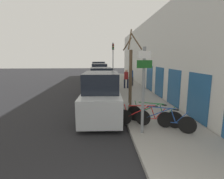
% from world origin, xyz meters
% --- Properties ---
extents(ground_plane, '(80.00, 80.00, 0.00)m').
position_xyz_m(ground_plane, '(0.00, 11.20, 0.00)').
color(ground_plane, black).
extents(sidewalk_curb, '(3.20, 32.00, 0.15)m').
position_xyz_m(sidewalk_curb, '(2.60, 14.00, 0.07)').
color(sidewalk_curb, gray).
rests_on(sidewalk_curb, ground).
extents(building_facade, '(0.23, 32.00, 6.50)m').
position_xyz_m(building_facade, '(4.35, 13.92, 3.22)').
color(building_facade, silver).
rests_on(building_facade, ground).
extents(signpost, '(0.55, 0.13, 3.22)m').
position_xyz_m(signpost, '(1.43, 4.25, 1.90)').
color(signpost, gray).
rests_on(signpost, sidewalk_curb).
extents(bicycle_0, '(2.06, 1.31, 0.92)m').
position_xyz_m(bicycle_0, '(2.37, 4.53, 0.54)').
color(bicycle_0, black).
rests_on(bicycle_0, sidewalk_curb).
extents(bicycle_1, '(2.30, 0.71, 0.92)m').
position_xyz_m(bicycle_1, '(1.68, 4.91, 0.54)').
color(bicycle_1, black).
rests_on(bicycle_1, sidewalk_curb).
extents(bicycle_2, '(2.05, 1.36, 0.97)m').
position_xyz_m(bicycle_2, '(2.12, 5.09, 0.56)').
color(bicycle_2, black).
rests_on(bicycle_2, sidewalk_curb).
extents(parked_car_0, '(2.20, 4.75, 2.28)m').
position_xyz_m(parked_car_0, '(-0.10, 6.74, 1.03)').
color(parked_car_0, '#B2B7BC').
rests_on(parked_car_0, ground).
extents(parked_car_1, '(2.19, 4.31, 2.23)m').
position_xyz_m(parked_car_1, '(-0.09, 12.21, 1.02)').
color(parked_car_1, '#51565B').
rests_on(parked_car_1, ground).
extents(parked_car_2, '(2.14, 4.20, 2.38)m').
position_xyz_m(parked_car_2, '(-0.27, 17.44, 1.08)').
color(parked_car_2, silver).
rests_on(parked_car_2, ground).
extents(parked_car_3, '(2.24, 4.47, 2.48)m').
position_xyz_m(parked_car_3, '(-0.33, 23.16, 1.11)').
color(parked_car_3, '#144728').
rests_on(parked_car_3, ground).
extents(pedestrian_near, '(0.46, 0.39, 1.77)m').
position_xyz_m(pedestrian_near, '(2.30, 14.41, 1.17)').
color(pedestrian_near, '#1E2338').
rests_on(pedestrian_near, sidewalk_curb).
extents(pedestrian_far, '(0.47, 0.40, 1.81)m').
position_xyz_m(pedestrian_far, '(3.04, 15.88, 1.20)').
color(pedestrian_far, '#333338').
rests_on(pedestrian_far, sidewalk_curb).
extents(street_tree, '(0.87, 1.33, 4.30)m').
position_xyz_m(street_tree, '(1.49, 7.39, 2.06)').
color(street_tree, brown).
rests_on(street_tree, sidewalk_curb).
extents(traffic_light, '(0.20, 0.30, 4.50)m').
position_xyz_m(traffic_light, '(1.27, 17.48, 3.03)').
color(traffic_light, gray).
rests_on(traffic_light, sidewalk_curb).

